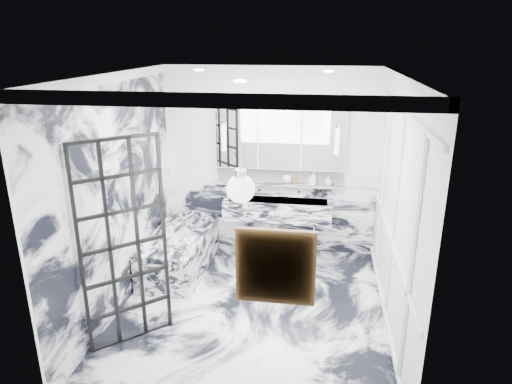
% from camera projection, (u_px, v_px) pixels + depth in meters
% --- Properties ---
extents(floor, '(3.60, 3.60, 0.00)m').
position_uv_depth(floor, '(252.00, 308.00, 5.61)').
color(floor, white).
rests_on(floor, ground).
extents(ceiling, '(3.60, 3.60, 0.00)m').
position_uv_depth(ceiling, '(251.00, 74.00, 4.72)').
color(ceiling, white).
rests_on(ceiling, wall_back).
extents(wall_back, '(3.60, 0.00, 3.60)m').
position_uv_depth(wall_back, '(270.00, 162.00, 6.85)').
color(wall_back, white).
rests_on(wall_back, floor).
extents(wall_front, '(3.60, 0.00, 3.60)m').
position_uv_depth(wall_front, '(214.00, 280.00, 3.47)').
color(wall_front, white).
rests_on(wall_front, floor).
extents(wall_left, '(0.00, 3.60, 3.60)m').
position_uv_depth(wall_left, '(118.00, 195.00, 5.39)').
color(wall_left, white).
rests_on(wall_left, floor).
extents(wall_right, '(0.00, 3.60, 3.60)m').
position_uv_depth(wall_right, '(397.00, 209.00, 4.94)').
color(wall_right, white).
rests_on(wall_right, floor).
extents(marble_clad_back, '(3.18, 0.05, 1.05)m').
position_uv_depth(marble_clad_back, '(269.00, 216.00, 7.10)').
color(marble_clad_back, white).
rests_on(marble_clad_back, floor).
extents(marble_clad_left, '(0.02, 3.56, 2.68)m').
position_uv_depth(marble_clad_left, '(119.00, 200.00, 5.40)').
color(marble_clad_left, white).
rests_on(marble_clad_left, floor).
extents(panel_molding, '(0.03, 3.40, 2.30)m').
position_uv_depth(panel_molding, '(394.00, 217.00, 4.97)').
color(panel_molding, white).
rests_on(panel_molding, floor).
extents(soap_bottle_a, '(0.11, 0.11, 0.22)m').
position_uv_depth(soap_bottle_a, '(314.00, 178.00, 6.74)').
color(soap_bottle_a, '#8C5919').
rests_on(soap_bottle_a, ledge).
extents(soap_bottle_b, '(0.09, 0.09, 0.16)m').
position_uv_depth(soap_bottle_b, '(310.00, 180.00, 6.75)').
color(soap_bottle_b, '#4C4C51').
rests_on(soap_bottle_b, ledge).
extents(soap_bottle_c, '(0.16, 0.16, 0.15)m').
position_uv_depth(soap_bottle_c, '(328.00, 181.00, 6.71)').
color(soap_bottle_c, silver).
rests_on(soap_bottle_c, ledge).
extents(face_pot, '(0.14, 0.14, 0.14)m').
position_uv_depth(face_pot, '(287.00, 179.00, 6.80)').
color(face_pot, white).
rests_on(face_pot, ledge).
extents(amber_bottle, '(0.04, 0.04, 0.10)m').
position_uv_depth(amber_bottle, '(295.00, 181.00, 6.79)').
color(amber_bottle, '#8C5919').
rests_on(amber_bottle, ledge).
extents(flower_vase, '(0.08, 0.08, 0.12)m').
position_uv_depth(flower_vase, '(189.00, 251.00, 5.75)').
color(flower_vase, silver).
rests_on(flower_vase, bathtub).
extents(crittall_door, '(0.68, 0.62, 2.24)m').
position_uv_depth(crittall_door, '(124.00, 245.00, 4.71)').
color(crittall_door, black).
rests_on(crittall_door, floor).
extents(artwork, '(0.50, 0.05, 0.50)m').
position_uv_depth(artwork, '(275.00, 267.00, 3.40)').
color(artwork, '#C76514').
rests_on(artwork, wall_front).
extents(pendant_light, '(0.24, 0.24, 0.24)m').
position_uv_depth(pendant_light, '(241.00, 189.00, 3.84)').
color(pendant_light, white).
rests_on(pendant_light, ceiling).
extents(trough_sink, '(1.60, 0.45, 0.30)m').
position_uv_depth(trough_sink, '(278.00, 209.00, 6.81)').
color(trough_sink, silver).
rests_on(trough_sink, wall_back).
extents(ledge, '(1.90, 0.14, 0.04)m').
position_uv_depth(ledge, '(279.00, 185.00, 6.86)').
color(ledge, silver).
rests_on(ledge, wall_back).
extents(subway_tile, '(1.90, 0.03, 0.23)m').
position_uv_depth(subway_tile, '(280.00, 175.00, 6.87)').
color(subway_tile, white).
rests_on(subway_tile, wall_back).
extents(mirror_cabinet, '(1.90, 0.16, 1.00)m').
position_uv_depth(mirror_cabinet, '(280.00, 135.00, 6.62)').
color(mirror_cabinet, white).
rests_on(mirror_cabinet, wall_back).
extents(sconce_left, '(0.07, 0.07, 0.40)m').
position_uv_depth(sconce_left, '(224.00, 138.00, 6.66)').
color(sconce_left, white).
rests_on(sconce_left, mirror_cabinet).
extents(sconce_right, '(0.07, 0.07, 0.40)m').
position_uv_depth(sconce_right, '(337.00, 141.00, 6.43)').
color(sconce_right, white).
rests_on(sconce_right, mirror_cabinet).
extents(bathtub, '(0.75, 1.65, 0.55)m').
position_uv_depth(bathtub, '(180.00, 250.00, 6.52)').
color(bathtub, silver).
rests_on(bathtub, floor).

